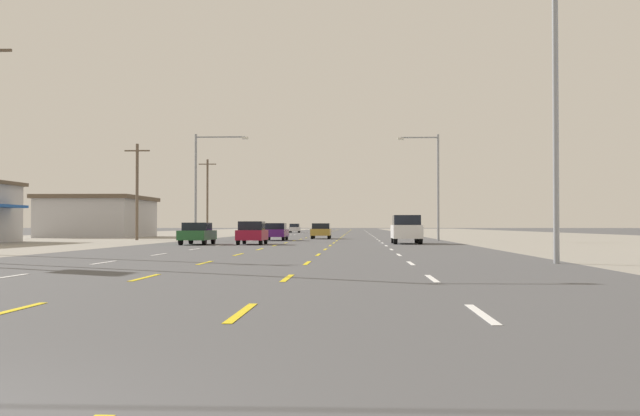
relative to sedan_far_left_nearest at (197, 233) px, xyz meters
The scene contains 17 objects.
ground_plane 20.33m from the sedan_far_left_nearest, 69.30° to the left, with size 572.00×572.00×0.00m, color #4C4C4F.
lot_apron_left 25.89m from the sedan_far_left_nearest, 132.75° to the left, with size 28.00×440.00×0.01m, color gray.
lot_apron_right 37.17m from the sedan_far_left_nearest, 30.76° to the left, with size 28.00×440.00×0.01m, color gray.
lane_markings 57.96m from the sedan_far_left_nearest, 82.88° to the left, with size 10.64×227.60×0.01m.
sedan_far_left_nearest is the anchor object (origin of this frame).
hatchback_inner_left_near 3.63m from the sedan_far_left_nearest, ahead, with size 1.72×3.90×1.54m.
suv_far_right_mid 14.37m from the sedan_far_left_nearest, 12.41° to the left, with size 1.98×4.90×1.98m.
sedan_inner_left_midfar 14.57m from the sedan_far_left_nearest, 75.00° to the left, with size 1.80×4.50×1.46m.
sedan_center_turn_far 23.37m from the sedan_far_left_nearest, 72.04° to the left, with size 1.80×4.50×1.46m.
sedan_far_left_farther 35.93m from the sedan_far_left_nearest, 89.96° to the left, with size 1.80×4.50×1.46m.
hatchback_far_left_farthest 81.14m from the sedan_far_left_nearest, 90.03° to the left, with size 1.72×3.90×1.54m.
storefront_left_row_2 36.22m from the sedan_far_left_nearest, 118.67° to the left, with size 10.13×13.27×4.42m.
streetlight_right_row_0 30.53m from the sedan_far_left_nearest, 55.62° to the right, with size 3.99×0.26×10.71m.
streetlight_left_row_1 14.53m from the sedan_far_left_nearest, 100.24° to the left, with size 4.53×0.26×8.96m.
streetlight_right_row_1 22.18m from the sedan_far_left_nearest, 38.65° to the left, with size 3.45×0.26×8.83m.
utility_pole_left_row_1 17.67m from the sedan_far_left_nearest, 119.07° to the left, with size 2.20×0.26×8.33m.
utility_pole_left_row_2 46.73m from the sedan_far_left_nearest, 100.17° to the left, with size 2.20×0.26×9.57m.
Camera 1 is at (3.46, -4.43, 1.29)m, focal length 43.85 mm.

